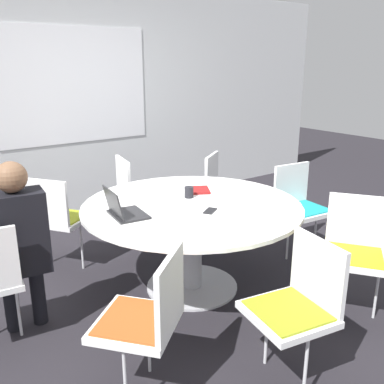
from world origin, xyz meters
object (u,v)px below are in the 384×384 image
(chair_5, at_px, (223,187))
(spiral_notebook, at_px, (200,190))
(chair_6, at_px, (136,190))
(cell_phone, at_px, (210,211))
(chair_4, at_px, (299,202))
(chair_7, at_px, (57,214))
(chair_1, at_px, (148,313))
(coffee_cup, at_px, (189,192))
(person_0, at_px, (18,237))
(chair_2, at_px, (298,300))
(laptop, at_px, (122,210))
(chair_3, at_px, (355,245))

(chair_5, relative_size, spiral_notebook, 3.41)
(chair_6, bearing_deg, spiral_notebook, 16.71)
(cell_phone, bearing_deg, chair_5, 45.53)
(chair_4, bearing_deg, spiral_notebook, -11.38)
(chair_4, relative_size, chair_6, 1.00)
(chair_4, bearing_deg, chair_7, -21.57)
(chair_1, distance_m, chair_4, 2.28)
(coffee_cup, bearing_deg, person_0, 179.12)
(chair_2, xyz_separation_m, person_0, (-1.12, 1.40, 0.19))
(chair_7, relative_size, laptop, 2.59)
(chair_2, height_order, chair_3, same)
(chair_2, xyz_separation_m, chair_7, (-0.60, 2.20, 0.00))
(person_0, bearing_deg, chair_6, 43.01)
(coffee_cup, bearing_deg, chair_2, -99.93)
(laptop, distance_m, spiral_notebook, 0.86)
(chair_1, relative_size, chair_3, 1.00)
(chair_5, bearing_deg, chair_7, -41.98)
(chair_1, relative_size, cell_phone, 5.63)
(chair_1, distance_m, chair_3, 1.68)
(chair_2, height_order, coffee_cup, chair_2)
(laptop, bearing_deg, chair_2, -155.21)
(chair_1, distance_m, cell_phone, 1.13)
(chair_4, bearing_deg, coffee_cup, -4.58)
(chair_4, bearing_deg, chair_6, -44.38)
(chair_4, distance_m, spiral_notebook, 1.04)
(chair_4, xyz_separation_m, cell_phone, (-1.23, -0.16, 0.21))
(laptop, xyz_separation_m, spiral_notebook, (0.84, 0.17, -0.04))
(chair_6, distance_m, person_0, 1.80)
(chair_1, distance_m, chair_2, 0.85)
(chair_1, height_order, chair_3, same)
(laptop, xyz_separation_m, coffee_cup, (0.66, 0.08, -0.01))
(chair_1, xyz_separation_m, spiral_notebook, (1.18, 1.08, 0.22))
(chair_2, relative_size, chair_4, 1.00)
(chair_1, xyz_separation_m, chair_7, (0.15, 1.81, 0.00))
(chair_5, bearing_deg, chair_1, 5.38)
(chair_4, distance_m, cell_phone, 1.26)
(chair_2, relative_size, chair_3, 1.00)
(chair_1, height_order, chair_6, same)
(chair_7, xyz_separation_m, person_0, (-0.52, -0.80, 0.19))
(person_0, bearing_deg, coffee_cup, 6.18)
(chair_1, distance_m, chair_6, 2.33)
(chair_5, distance_m, cell_phone, 1.39)
(person_0, bearing_deg, spiral_notebook, 9.54)
(chair_1, height_order, chair_4, same)
(person_0, xyz_separation_m, spiral_notebook, (1.55, 0.07, 0.03))
(chair_6, relative_size, cell_phone, 5.63)
(chair_3, height_order, chair_7, same)
(chair_5, bearing_deg, chair_4, 72.72)
(chair_4, xyz_separation_m, spiral_notebook, (-0.97, 0.30, 0.22))
(chair_2, relative_size, cell_phone, 5.63)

